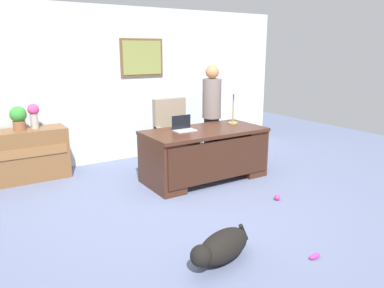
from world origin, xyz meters
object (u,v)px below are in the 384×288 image
at_px(laptop, 183,127).
at_px(dog_toy_ball, 277,197).
at_px(credenza, 16,156).
at_px(dog_toy_bone, 315,256).
at_px(desk_lamp, 234,90).
at_px(potted_plant, 18,117).
at_px(dog_lying, 221,247).
at_px(desk, 205,153).
at_px(armchair, 174,136).
at_px(vase_with_flowers, 34,114).
at_px(person_standing, 212,114).

bearing_deg(laptop, dog_toy_ball, -64.35).
distance_m(credenza, dog_toy_bone, 4.45).
relative_size(desk_lamp, potted_plant, 1.89).
height_order(dog_lying, dog_toy_ball, dog_lying).
xyz_separation_m(dog_lying, desk_lamp, (1.85, 2.19, 1.18)).
bearing_deg(dog_toy_ball, potted_plant, 135.69).
height_order(desk, armchair, armchair).
bearing_deg(dog_lying, vase_with_flowers, 105.69).
bearing_deg(armchair, dog_lying, -111.71).
xyz_separation_m(armchair, vase_with_flowers, (-2.16, 0.50, 0.52)).
bearing_deg(desk, dog_lying, -120.62).
xyz_separation_m(armchair, dog_toy_ball, (0.36, -2.17, -0.47)).
height_order(laptop, desk_lamp, desk_lamp).
height_order(laptop, vase_with_flowers, vase_with_flowers).
xyz_separation_m(laptop, dog_toy_bone, (-0.08, -2.61, -0.82)).
bearing_deg(desk_lamp, laptop, -178.67).
relative_size(armchair, vase_with_flowers, 3.01).
relative_size(dog_lying, vase_with_flowers, 2.12).
xyz_separation_m(armchair, dog_lying, (-1.18, -2.97, -0.35)).
xyz_separation_m(desk, credenza, (-2.48, 1.45, -0.03)).
bearing_deg(dog_toy_ball, dog_toy_bone, -120.53).
bearing_deg(potted_plant, armchair, -11.89).
bearing_deg(desk, dog_toy_ball, -74.23).
xyz_separation_m(dog_lying, laptop, (0.89, 2.17, 0.69)).
height_order(credenza, vase_with_flowers, vase_with_flowers).
bearing_deg(desk, vase_with_flowers, 146.28).
distance_m(dog_lying, desk_lamp, 3.10).
bearing_deg(laptop, dog_toy_bone, -91.79).
distance_m(person_standing, laptop, 0.99).
bearing_deg(desk_lamp, dog_lying, -130.23).
distance_m(person_standing, vase_with_flowers, 2.85).
xyz_separation_m(credenza, dog_lying, (1.28, -3.47, -0.24)).
bearing_deg(dog_toy_ball, desk, 105.77).
relative_size(laptop, vase_with_flowers, 0.84).
bearing_deg(dog_toy_bone, dog_toy_ball, 59.47).
distance_m(desk_lamp, potted_plant, 3.32).
bearing_deg(credenza, potted_plant, 0.86).
bearing_deg(vase_with_flowers, armchair, -13.05).
bearing_deg(vase_with_flowers, credenza, -179.75).
distance_m(person_standing, desk_lamp, 0.65).
xyz_separation_m(credenza, dog_toy_bone, (2.09, -3.91, -0.37)).
xyz_separation_m(vase_with_flowers, dog_toy_ball, (2.52, -2.67, -0.98)).
distance_m(potted_plant, dog_toy_ball, 3.94).
relative_size(armchair, dog_toy_ball, 14.71).
relative_size(armchair, person_standing, 0.67).
bearing_deg(laptop, armchair, 69.82).
height_order(potted_plant, dog_toy_ball, potted_plant).
bearing_deg(credenza, desk_lamp, -22.27).
distance_m(vase_with_flowers, dog_toy_bone, 4.42).
distance_m(desk, dog_lying, 2.37).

